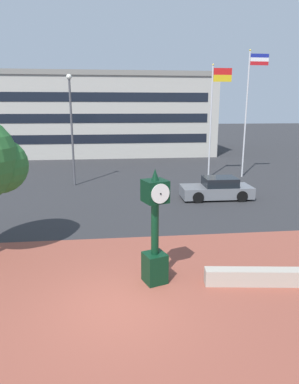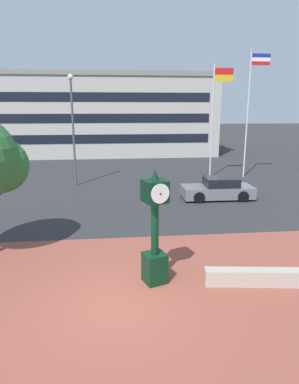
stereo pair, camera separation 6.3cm
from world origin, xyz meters
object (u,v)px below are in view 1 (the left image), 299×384
at_px(flagpole_primary, 213,113).
at_px(flagpole_secondary, 248,107).
at_px(car_street_near, 217,189).
at_px(civic_building, 101,114).
at_px(street_lamp_post, 71,120).
at_px(street_clock, 155,233).

height_order(flagpole_primary, flagpole_secondary, flagpole_secondary).
relative_size(car_street_near, flagpole_primary, 0.50).
relative_size(car_street_near, civic_building, 0.16).
bearing_deg(flagpole_primary, street_lamp_post, -171.19).
bearing_deg(street_lamp_post, flagpole_secondary, 7.01).
bearing_deg(flagpole_secondary, car_street_near, -123.42).
xyz_separation_m(flagpole_primary, street_lamp_post, (-10.07, -1.56, -0.41)).
bearing_deg(car_street_near, street_clock, 153.31).
bearing_deg(car_street_near, flagpole_primary, -12.04).
bearing_deg(civic_building, flagpole_primary, -62.95).
height_order(street_clock, car_street_near, street_clock).
bearing_deg(flagpole_secondary, civic_building, 123.70).
xyz_separation_m(car_street_near, street_lamp_post, (-8.68, 4.53, 3.85)).
relative_size(flagpole_secondary, street_lamp_post, 1.26).
bearing_deg(civic_building, flagpole_secondary, -56.30).
relative_size(flagpole_primary, street_lamp_post, 1.13).
height_order(car_street_near, flagpole_secondary, flagpole_secondary).
height_order(street_clock, civic_building, civic_building).
xyz_separation_m(car_street_near, flagpole_primary, (1.39, 6.09, 4.26)).
bearing_deg(street_clock, flagpole_primary, 48.71).
xyz_separation_m(flagpole_secondary, civic_building, (-11.26, 16.88, -0.88)).
height_order(flagpole_primary, street_lamp_post, flagpole_primary).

